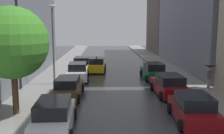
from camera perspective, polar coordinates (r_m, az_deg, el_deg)
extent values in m
cube|color=#37373A|center=(32.26, 0.29, -0.59)|extent=(28.00, 72.00, 0.04)
cube|color=gray|center=(32.65, -11.18, -0.48)|extent=(3.00, 72.00, 0.15)
cube|color=gray|center=(33.13, 11.60, -0.35)|extent=(3.00, 72.00, 0.15)
cube|color=#564C47|center=(52.36, 11.86, 11.76)|extent=(6.00, 12.71, 16.08)
cube|color=silver|center=(14.25, -12.15, -10.81)|extent=(2.00, 4.82, 0.81)
cube|color=black|center=(13.80, -12.39, -8.26)|extent=(1.70, 2.67, 0.66)
cylinder|color=black|center=(15.94, -14.62, -9.73)|extent=(0.24, 0.65, 0.64)
cylinder|color=black|center=(15.71, -7.98, -9.80)|extent=(0.24, 0.65, 0.64)
cube|color=brown|center=(20.18, -9.27, -4.89)|extent=(1.89, 4.73, 0.76)
cube|color=black|center=(19.80, -9.42, -3.11)|extent=(1.62, 2.61, 0.62)
cylinder|color=black|center=(21.87, -10.95, -4.49)|extent=(0.24, 0.65, 0.64)
cylinder|color=black|center=(21.62, -6.30, -4.53)|extent=(0.24, 0.65, 0.64)
cylinder|color=black|center=(18.93, -12.63, -6.66)|extent=(0.24, 0.65, 0.64)
cylinder|color=black|center=(18.64, -7.26, -6.76)|extent=(0.24, 0.65, 0.64)
cube|color=silver|center=(26.48, -7.27, -1.43)|extent=(2.08, 4.59, 0.84)
cube|color=black|center=(26.13, -7.33, 0.12)|extent=(1.76, 2.55, 0.69)
cylinder|color=black|center=(28.04, -9.03, -1.46)|extent=(0.25, 0.65, 0.64)
cylinder|color=black|center=(27.96, -5.21, -1.41)|extent=(0.25, 0.65, 0.64)
cylinder|color=black|center=(25.14, -9.54, -2.68)|extent=(0.25, 0.65, 0.64)
cylinder|color=black|center=(25.04, -5.28, -2.64)|extent=(0.25, 0.65, 0.64)
cube|color=maroon|center=(31.94, -6.34, 0.33)|extent=(2.00, 4.60, 0.79)
cube|color=black|center=(31.61, -6.41, 1.56)|extent=(1.72, 2.55, 0.65)
cylinder|color=black|center=(33.56, -7.64, 0.29)|extent=(0.24, 0.65, 0.64)
cylinder|color=black|center=(33.37, -4.47, 0.30)|extent=(0.24, 0.65, 0.64)
cylinder|color=black|center=(30.62, -8.37, -0.56)|extent=(0.24, 0.65, 0.64)
cylinder|color=black|center=(30.41, -4.89, -0.56)|extent=(0.24, 0.65, 0.64)
cube|color=maroon|center=(15.69, 16.77, -9.16)|extent=(2.11, 4.40, 0.80)
cube|color=black|center=(15.29, 17.11, -6.83)|extent=(1.80, 2.45, 0.65)
cylinder|color=black|center=(16.86, 12.20, -8.60)|extent=(0.25, 0.65, 0.64)
cylinder|color=black|center=(17.34, 18.51, -8.37)|extent=(0.25, 0.65, 0.64)
cylinder|color=black|center=(14.23, 14.52, -12.04)|extent=(0.25, 0.65, 0.64)
cylinder|color=black|center=(14.80, 21.92, -11.58)|extent=(0.25, 0.65, 0.64)
cube|color=maroon|center=(21.13, 12.00, -4.30)|extent=(2.11, 4.74, 0.78)
cube|color=black|center=(20.76, 12.24, -2.53)|extent=(1.80, 2.63, 0.64)
cylinder|color=black|center=(22.40, 8.51, -4.09)|extent=(0.24, 0.65, 0.64)
cylinder|color=black|center=(22.90, 13.25, -3.95)|extent=(0.24, 0.65, 0.64)
cylinder|color=black|center=(19.50, 10.47, -6.13)|extent=(0.24, 0.65, 0.64)
cylinder|color=black|center=(20.07, 15.86, -5.89)|extent=(0.24, 0.65, 0.64)
cube|color=#0C4C2D|center=(27.06, 8.77, -1.29)|extent=(2.05, 4.52, 0.80)
cube|color=black|center=(26.72, 8.91, 0.16)|extent=(1.75, 2.51, 0.65)
cylinder|color=black|center=(28.33, 6.25, -1.29)|extent=(0.24, 0.65, 0.64)
cylinder|color=black|center=(28.73, 9.95, -1.23)|extent=(0.24, 0.65, 0.64)
cylinder|color=black|center=(25.50, 7.42, -2.47)|extent=(0.24, 0.65, 0.64)
cylinder|color=black|center=(25.93, 11.51, -2.38)|extent=(0.24, 0.65, 0.64)
cube|color=yellow|center=(31.05, -3.27, 0.13)|extent=(2.00, 4.61, 0.80)
cube|color=black|center=(30.72, -3.31, 1.40)|extent=(1.71, 2.56, 0.65)
cube|color=#F2EDCC|center=(30.67, -3.31, 2.17)|extent=(0.21, 0.37, 0.18)
cylinder|color=black|center=(32.63, -4.74, 0.10)|extent=(0.24, 0.65, 0.64)
cylinder|color=black|center=(32.53, -1.49, 0.10)|extent=(0.24, 0.65, 0.64)
cylinder|color=black|center=(29.68, -5.22, -0.80)|extent=(0.24, 0.65, 0.64)
cylinder|color=black|center=(29.57, -1.64, -0.81)|extent=(0.24, 0.65, 0.64)
cylinder|color=gray|center=(23.64, 19.89, -3.30)|extent=(0.28, 0.28, 0.78)
cylinder|color=brown|center=(23.51, 19.98, -1.63)|extent=(0.36, 0.36, 0.62)
sphere|color=tan|center=(23.44, 20.03, -0.59)|extent=(0.24, 0.24, 0.24)
cone|color=black|center=(23.39, 20.07, 0.10)|extent=(1.01, 1.01, 0.20)
cylinder|color=#333338|center=(23.45, 20.02, -0.77)|extent=(0.02, 0.02, 0.72)
cylinder|color=#513823|center=(16.76, -19.88, -5.34)|extent=(0.36, 0.36, 2.43)
sphere|color=#3C8327|center=(16.30, -20.44, 4.87)|extent=(4.16, 4.16, 4.16)
cylinder|color=#595B60|center=(23.90, -12.38, 4.24)|extent=(0.16, 0.16, 6.62)
ellipsoid|color=beige|center=(23.87, -12.66, 12.54)|extent=(0.60, 0.28, 0.24)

